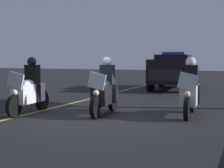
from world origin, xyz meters
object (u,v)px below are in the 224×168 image
Objects in this scene: police_motorcycle_lead_left at (29,91)px; police_suv at (173,70)px; police_motorcycle_lead_right at (105,91)px; police_motorcycle_trailing at (190,92)px.

police_motorcycle_lead_left is 10.00m from police_suv.
police_motorcycle_lead_left is at bearing -70.83° from police_motorcycle_lead_right.
police_suv is (-8.98, 0.04, 0.37)m from police_motorcycle_lead_right.
police_suv reaches higher than police_motorcycle_lead_right.
police_motorcycle_lead_left is 0.43× the size of police_suv.
police_motorcycle_lead_right is (-0.76, 2.19, 0.00)m from police_motorcycle_lead_left.
police_motorcycle_trailing is at bearing 107.68° from police_motorcycle_lead_left.
police_suv is (-8.29, -2.35, 0.37)m from police_motorcycle_trailing.
police_motorcycle_trailing is (-1.46, 4.57, 0.00)m from police_motorcycle_lead_left.
police_motorcycle_trailing is 0.43× the size of police_suv.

